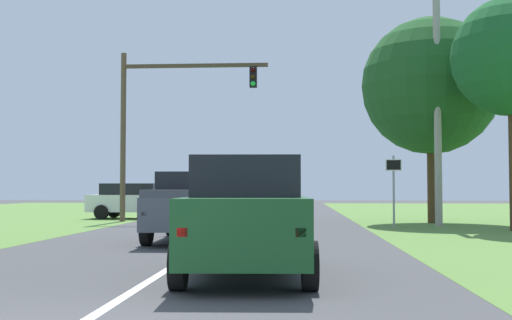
# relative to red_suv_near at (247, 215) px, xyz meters

# --- Properties ---
(ground_plane) EXTENTS (120.00, 120.00, 0.00)m
(ground_plane) POSITION_rel_red_suv_near_xyz_m (-1.52, 7.54, -1.03)
(ground_plane) COLOR #424244
(lane_centre_stripe) EXTENTS (0.16, 42.88, 0.01)m
(lane_centre_stripe) POSITION_rel_red_suv_near_xyz_m (-1.52, -3.46, -1.03)
(lane_centre_stripe) COLOR white
(lane_centre_stripe) RESTS_ON ground_plane
(red_suv_near) EXTENTS (2.28, 4.68, 1.98)m
(red_suv_near) POSITION_rel_red_suv_near_xyz_m (0.00, 0.00, 0.00)
(red_suv_near) COLOR #194C23
(red_suv_near) RESTS_ON ground_plane
(pickup_truck_lead) EXTENTS (2.23, 5.55, 1.92)m
(pickup_truck_lead) POSITION_rel_red_suv_near_xyz_m (-2.08, 7.19, -0.06)
(pickup_truck_lead) COLOR #4C515B
(pickup_truck_lead) RESTS_ON ground_plane
(traffic_light) EXTENTS (6.58, 0.40, 7.51)m
(traffic_light) POSITION_rel_red_suv_near_xyz_m (-5.24, 17.34, 3.87)
(traffic_light) COLOR brown
(traffic_light) RESTS_ON ground_plane
(keep_moving_sign) EXTENTS (0.60, 0.09, 2.69)m
(keep_moving_sign) POSITION_rel_red_suv_near_xyz_m (4.40, 13.37, 0.68)
(keep_moving_sign) COLOR gray
(keep_moving_sign) RESTS_ON ground_plane
(oak_tree_right) EXTENTS (5.82, 5.82, 8.73)m
(oak_tree_right) POSITION_rel_red_suv_near_xyz_m (6.50, 16.87, 4.78)
(oak_tree_right) COLOR #4C351E
(oak_tree_right) RESTS_ON ground_plane
(crossing_suv_far) EXTENTS (4.44, 2.25, 1.70)m
(crossing_suv_far) POSITION_rel_red_suv_near_xyz_m (-7.06, 20.01, -0.13)
(crossing_suv_far) COLOR silver
(crossing_suv_far) RESTS_ON ground_plane
(utility_pole_right) EXTENTS (0.28, 0.28, 10.36)m
(utility_pole_right) POSITION_rel_red_suv_near_xyz_m (6.26, 14.42, 4.14)
(utility_pole_right) COLOR #9E998E
(utility_pole_right) RESTS_ON ground_plane
(extra_tree_1) EXTENTS (4.21, 4.21, 8.19)m
(extra_tree_1) POSITION_rel_red_suv_near_xyz_m (8.35, 12.07, 5.02)
(extra_tree_1) COLOR #4C351E
(extra_tree_1) RESTS_ON ground_plane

